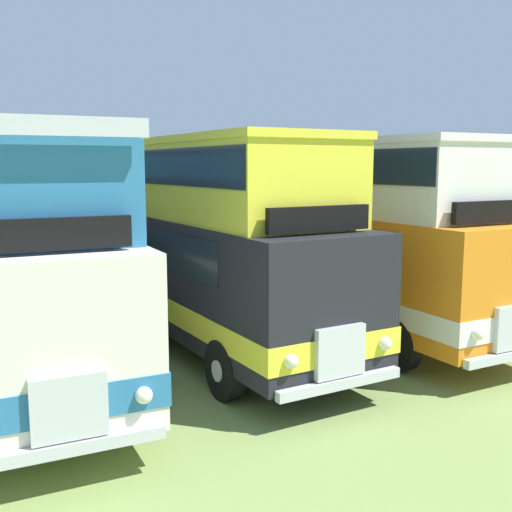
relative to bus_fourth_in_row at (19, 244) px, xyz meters
The scene contains 3 objects.
bus_fourth_in_row is the anchor object (origin of this frame).
bus_fifth_in_row 3.73m from the bus_fourth_in_row, ahead, with size 2.87×10.47×4.49m.
bus_sixth_in_row 7.44m from the bus_fourth_in_row, ahead, with size 2.64×11.64×4.49m.
Camera 1 is at (0.36, -12.65, 3.94)m, focal length 42.88 mm.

